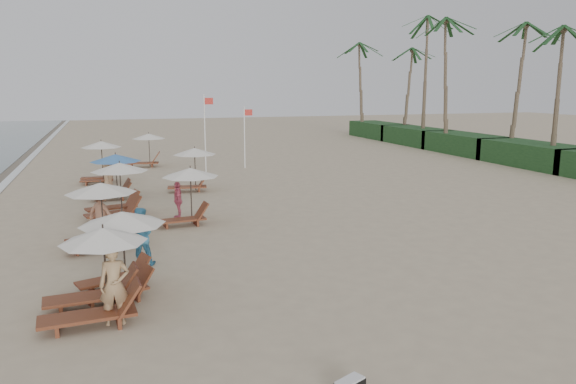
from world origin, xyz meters
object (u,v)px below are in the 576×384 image
object	(u,v)px
lounger_station_3	(114,191)
beachgoer_mid_a	(140,237)
lounger_station_0	(92,279)
inland_station_0	(186,190)
inland_station_1	(191,165)
beachgoer_mid_b	(102,213)
beachgoer_far_a	(178,200)
lounger_station_4	(112,174)
beachgoer_far_b	(108,177)
beachgoer_near	(114,285)
lounger_station_5	(99,161)
lounger_station_1	(116,251)
flag_pole_near	(205,131)
lounger_station_2	(97,212)
inland_station_2	(145,148)

from	to	relation	value
lounger_station_3	beachgoer_mid_a	size ratio (longest dim) A/B	1.55
lounger_station_0	inland_station_0	xyz separation A→B (m)	(3.37, 8.27, 0.45)
inland_station_0	inland_station_1	distance (m)	7.18
beachgoer_mid_b	inland_station_1	bearing A→B (deg)	-77.68
beachgoer_far_a	inland_station_1	bearing A→B (deg)	169.21
lounger_station_3	lounger_station_4	world-z (taller)	lounger_station_3
beachgoer_mid_a	beachgoer_far_a	bearing A→B (deg)	-104.87
beachgoer_far_a	beachgoer_far_b	size ratio (longest dim) A/B	0.87
inland_station_0	beachgoer_near	distance (m)	9.29
lounger_station_3	lounger_station_5	xyz separation A→B (m)	(-0.65, 8.84, 0.17)
lounger_station_4	lounger_station_5	bearing A→B (deg)	97.67
lounger_station_1	beachgoer_far_b	distance (m)	14.21
inland_station_0	beachgoer_mid_a	xyz separation A→B (m)	(-2.07, -4.64, -0.49)
lounger_station_1	beachgoer_far_a	bearing A→B (deg)	72.06
inland_station_0	beachgoer_far_b	xyz separation A→B (m)	(-2.88, 7.31, -0.50)
inland_station_0	inland_station_1	world-z (taller)	same
lounger_station_5	flag_pole_near	xyz separation A→B (m)	(6.30, 1.32, 1.44)
flag_pole_near	beachgoer_near	bearing A→B (deg)	-105.43
lounger_station_4	beachgoer_far_b	xyz separation A→B (m)	(-0.20, 0.97, -0.30)
lounger_station_4	lounger_station_1	bearing A→B (deg)	-90.52
lounger_station_0	lounger_station_5	distance (m)	19.38
lounger_station_1	beachgoer_mid_a	xyz separation A→B (m)	(0.73, 2.26, -0.26)
lounger_station_2	lounger_station_4	xyz separation A→B (m)	(0.64, 8.65, -0.05)
lounger_station_3	beachgoer_mid_b	size ratio (longest dim) A/B	1.50
inland_station_1	lounger_station_2	bearing A→B (deg)	-115.98
lounger_station_3	beachgoer_far_a	bearing A→B (deg)	-25.25
lounger_station_4	lounger_station_3	bearing A→B (deg)	-89.86
inland_station_2	beachgoer_near	bearing A→B (deg)	-95.59
lounger_station_4	inland_station_2	world-z (taller)	inland_station_2
lounger_station_3	lounger_station_0	bearing A→B (deg)	-93.82
lounger_station_2	beachgoer_near	world-z (taller)	lounger_station_2
lounger_station_4	beachgoer_mid_a	size ratio (longest dim) A/B	1.45
lounger_station_1	beachgoer_far_b	size ratio (longest dim) A/B	1.41
lounger_station_0	lounger_station_2	distance (m)	5.96
inland_station_2	lounger_station_0	bearing A→B (deg)	-96.79
lounger_station_1	beachgoer_mid_a	distance (m)	2.39
inland_station_2	beachgoer_far_b	world-z (taller)	inland_station_2
flag_pole_near	beachgoer_far_a	bearing A→B (deg)	-105.70
lounger_station_1	inland_station_0	bearing A→B (deg)	67.89
beachgoer_far_b	lounger_station_0	bearing A→B (deg)	-174.09
beachgoer_mid_a	inland_station_2	bearing A→B (deg)	-91.43
lounger_station_1	beachgoer_mid_b	size ratio (longest dim) A/B	1.35
lounger_station_0	beachgoer_mid_b	bearing A→B (deg)	88.32
lounger_station_2	beachgoer_mid_a	distance (m)	2.66
lounger_station_1	lounger_station_5	xyz separation A→B (m)	(-0.52, 18.01, 0.11)
lounger_station_5	beachgoer_mid_b	size ratio (longest dim) A/B	1.31
lounger_station_2	beachgoer_far_a	distance (m)	4.65
lounger_station_3	inland_station_0	world-z (taller)	lounger_station_3
inland_station_0	beachgoer_mid_a	bearing A→B (deg)	-114.05
lounger_station_1	lounger_station_3	size ratio (longest dim) A/B	0.90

